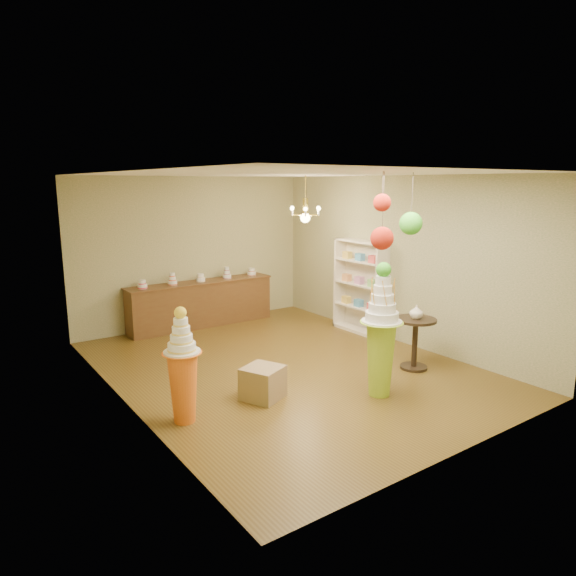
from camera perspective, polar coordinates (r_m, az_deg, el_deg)
floor at (r=8.23m, az=-0.34°, el=-8.78°), size 6.50×6.50×0.00m
ceiling at (r=7.72m, az=-0.36°, el=12.58°), size 6.50×6.50×0.00m
wall_back at (r=10.64m, az=-10.44°, el=4.01°), size 5.00×0.04×3.00m
wall_front at (r=5.56m, az=19.25°, el=-3.30°), size 5.00×0.04×3.00m
wall_left at (r=6.75m, az=-18.02°, el=-0.65°), size 0.04×6.50×3.00m
wall_right at (r=9.48m, az=12.16°, el=3.04°), size 0.04×6.50×3.00m
pedestal_green at (r=7.08m, az=10.28°, el=-5.86°), size 0.55×0.55×1.85m
pedestal_orange at (r=6.39m, az=-11.58°, el=-9.63°), size 0.53×0.53×1.45m
burlap_riser at (r=7.05m, az=-2.81°, el=-10.47°), size 0.64×0.64×0.44m
sideboard at (r=10.57m, az=-9.60°, el=-1.64°), size 3.04×0.54×1.16m
shelving_unit at (r=10.02m, az=8.03°, el=0.16°), size 0.33×1.20×1.80m
round_table at (r=8.26m, az=13.94°, el=-5.24°), size 0.78×0.78×0.81m
vase at (r=8.15m, az=14.07°, el=-2.58°), size 0.22×0.22×0.22m
pom_red_left at (r=6.32m, az=10.40°, el=5.46°), size 0.28×0.28×0.93m
pom_green_mid at (r=6.90m, az=13.49°, el=6.99°), size 0.30×0.30×0.80m
pom_red_right at (r=6.11m, az=10.41°, el=9.32°), size 0.21×0.21×0.46m
chandelier at (r=9.37m, az=1.93°, el=8.13°), size 0.70×0.70×0.85m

